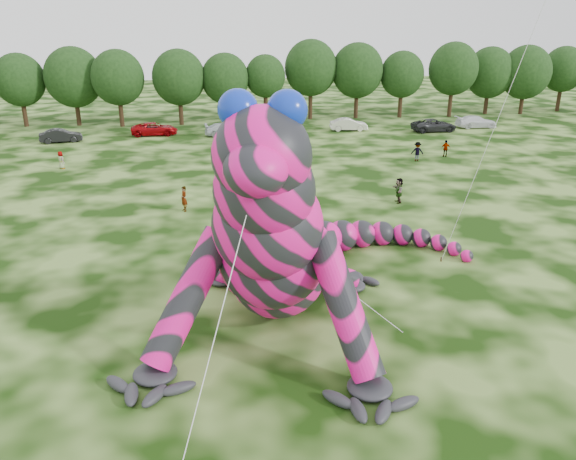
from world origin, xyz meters
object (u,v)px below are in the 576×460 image
(tree_14, at_px, (489,81))
(spectator_3, at_px, (446,149))
(spectator_1, at_px, (245,190))
(spectator_2, at_px, (417,151))
(tree_10, at_px, (311,80))
(tree_13, at_px, (452,80))
(car_3, at_px, (226,129))
(car_4, at_px, (273,130))
(tree_4, at_px, (21,90))
(spectator_4, at_px, (61,160))
(spectator_5, at_px, (399,190))
(tree_16, at_px, (562,79))
(tree_8, at_px, (225,88))
(car_7, at_px, (476,122))
(tree_12, at_px, (401,84))
(car_1, at_px, (61,136))
(tree_6, at_px, (119,88))
(tree_11, at_px, (357,81))
(tree_7, at_px, (179,87))
(spectator_0, at_px, (184,199))
(tree_15, at_px, (525,80))
(car_6, at_px, (434,125))
(car_2, at_px, (155,129))
(inflatable_gecko, at_px, (281,197))
(tree_9, at_px, (265,88))
(tree_5, at_px, (75,86))
(car_5, at_px, (349,125))

(tree_14, relative_size, spectator_3, 5.71)
(spectator_1, distance_m, spectator_2, 20.26)
(tree_10, relative_size, spectator_3, 6.38)
(tree_13, xyz_separation_m, car_3, (-31.96, -9.06, -4.33))
(car_4, bearing_deg, tree_4, 68.79)
(tree_10, bearing_deg, tree_4, 179.79)
(spectator_4, bearing_deg, spectator_5, -159.26)
(tree_16, bearing_deg, tree_8, -177.25)
(car_7, bearing_deg, spectator_5, 145.42)
(spectator_1, bearing_deg, tree_12, 117.85)
(car_4, bearing_deg, car_1, 89.26)
(tree_12, height_order, spectator_2, tree_12)
(car_7, height_order, spectator_5, spectator_5)
(tree_12, xyz_separation_m, tree_16, (25.44, 1.63, 0.20))
(tree_6, bearing_deg, car_3, -34.09)
(tree_6, relative_size, tree_11, 0.94)
(tree_13, height_order, spectator_2, tree_13)
(tree_7, xyz_separation_m, car_3, (5.25, -8.74, -4.00))
(tree_14, relative_size, spectator_5, 5.09)
(tree_14, height_order, spectator_0, tree_14)
(car_1, height_order, car_3, car_1)
(tree_8, distance_m, tree_15, 42.70)
(car_6, height_order, spectator_1, spectator_1)
(tree_7, relative_size, car_2, 1.77)
(tree_4, bearing_deg, spectator_2, -32.47)
(inflatable_gecko, relative_size, spectator_2, 11.31)
(tree_16, distance_m, spectator_4, 70.69)
(spectator_1, bearing_deg, tree_9, 142.89)
(spectator_3, bearing_deg, tree_15, -124.22)
(tree_5, height_order, tree_10, tree_10)
(car_3, distance_m, spectator_5, 30.31)
(tree_10, relative_size, car_2, 1.96)
(spectator_3, distance_m, spectator_5, 16.79)
(tree_11, relative_size, tree_13, 0.99)
(tree_15, height_order, spectator_2, tree_15)
(tree_5, bearing_deg, car_7, -11.78)
(tree_6, height_order, spectator_2, tree_6)
(tree_7, height_order, tree_13, tree_13)
(tree_13, bearing_deg, car_5, -153.91)
(tree_4, xyz_separation_m, tree_6, (12.08, -2.03, 0.22))
(tree_12, distance_m, spectator_2, 27.07)
(tree_13, height_order, car_5, tree_13)
(car_3, bearing_deg, tree_13, -76.18)
(spectator_4, bearing_deg, tree_15, -108.52)
(car_6, distance_m, spectator_1, 35.49)
(tree_15, distance_m, car_4, 39.76)
(tree_15, distance_m, car_2, 52.39)
(tree_14, height_order, spectator_2, tree_14)
(tree_5, relative_size, tree_12, 1.09)
(tree_7, xyz_separation_m, tree_9, (11.15, 0.54, -0.40))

